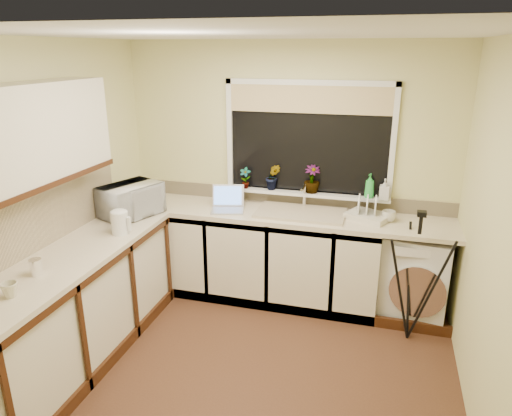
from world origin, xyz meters
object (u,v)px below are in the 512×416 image
(plant_b, at_px, (273,177))
(plant_c, at_px, (312,179))
(washing_machine, at_px, (416,275))
(laptop, at_px, (228,203))
(dish_rack, at_px, (368,216))
(steel_jar, at_px, (36,267))
(soap_bottle_green, at_px, (370,186))
(soap_bottle_clear, at_px, (385,189))
(plant_a, at_px, (245,178))
(cup_left, at_px, (10,290))
(microwave, at_px, (131,200))
(tripod, at_px, (414,278))
(cup_back, at_px, (388,216))
(kettle, at_px, (120,223))

(plant_b, distance_m, plant_c, 0.39)
(washing_machine, distance_m, laptop, 1.87)
(dish_rack, distance_m, plant_c, 0.64)
(steel_jar, bearing_deg, dish_rack, 39.40)
(soap_bottle_green, xyz_separation_m, soap_bottle_clear, (0.14, -0.02, -0.02))
(laptop, bearing_deg, soap_bottle_clear, -5.64)
(steel_jar, distance_m, plant_a, 2.12)
(soap_bottle_green, xyz_separation_m, cup_left, (-2.06, -2.22, -0.22))
(plant_b, bearing_deg, steel_jar, -121.43)
(soap_bottle_clear, bearing_deg, plant_c, 176.97)
(laptop, xyz_separation_m, soap_bottle_clear, (1.44, 0.23, 0.19))
(microwave, height_order, plant_b, plant_b)
(washing_machine, bearing_deg, tripod, -87.95)
(laptop, bearing_deg, plant_c, 4.56)
(dish_rack, xyz_separation_m, cup_left, (-2.07, -2.05, 0.02))
(soap_bottle_green, distance_m, soap_bottle_clear, 0.14)
(tripod, distance_m, soap_bottle_green, 0.94)
(soap_bottle_green, relative_size, soap_bottle_clear, 1.18)
(plant_a, relative_size, cup_back, 1.66)
(laptop, distance_m, tripod, 1.81)
(plant_a, relative_size, soap_bottle_green, 0.92)
(washing_machine, height_order, cup_left, cup_left)
(steel_jar, bearing_deg, plant_b, 58.57)
(plant_a, height_order, cup_back, plant_a)
(tripod, relative_size, microwave, 2.18)
(plant_a, bearing_deg, plant_c, 2.56)
(steel_jar, distance_m, plant_c, 2.50)
(kettle, height_order, plant_b, plant_b)
(microwave, distance_m, plant_a, 1.12)
(dish_rack, bearing_deg, soap_bottle_green, 119.48)
(steel_jar, distance_m, cup_back, 2.88)
(steel_jar, bearing_deg, kettle, 79.79)
(plant_b, xyz_separation_m, cup_left, (-1.13, -2.24, -0.23))
(plant_b, bearing_deg, washing_machine, -8.26)
(tripod, bearing_deg, cup_left, -128.79)
(laptop, distance_m, microwave, 0.90)
(washing_machine, bearing_deg, laptop, -169.14)
(kettle, relative_size, cup_left, 1.82)
(steel_jar, relative_size, soap_bottle_green, 0.50)
(washing_machine, distance_m, soap_bottle_clear, 0.83)
(kettle, relative_size, soap_bottle_green, 0.82)
(plant_b, bearing_deg, dish_rack, -11.63)
(kettle, bearing_deg, plant_a, 54.73)
(tripod, bearing_deg, plant_a, 178.27)
(dish_rack, bearing_deg, cup_back, 18.58)
(laptop, relative_size, steel_jar, 3.24)
(plant_c, distance_m, cup_left, 2.71)
(steel_jar, distance_m, cup_left, 0.31)
(plant_a, relative_size, plant_b, 0.82)
(microwave, xyz_separation_m, cup_left, (0.04, -1.56, -0.10))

